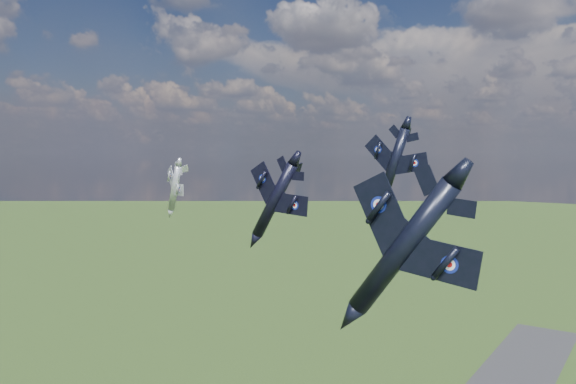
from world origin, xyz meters
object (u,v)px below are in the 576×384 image
Objects in this scene: jet_high_navy at (394,165)px; jet_lead_navy at (275,200)px; jet_left_silver at (175,188)px; jet_right_navy at (402,248)px.

jet_lead_navy is at bearing -122.50° from jet_high_navy.
jet_lead_navy is at bearing 1.36° from jet_left_silver.
jet_left_silver is at bearing -177.28° from jet_high_navy.
jet_lead_navy is 34.60m from jet_left_silver.
jet_high_navy is 42.00m from jet_left_silver.
jet_high_navy is at bearing 113.17° from jet_right_navy.
jet_right_navy is at bearing -65.55° from jet_high_navy.
jet_high_navy is (9.85, 15.29, 4.43)m from jet_lead_navy.
jet_lead_navy is at bearing 136.74° from jet_right_navy.
jet_high_navy is 1.16× the size of jet_left_silver.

